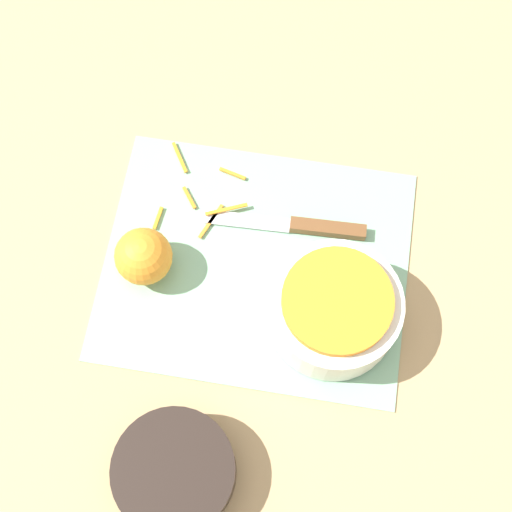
{
  "coord_description": "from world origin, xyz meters",
  "views": [
    {
      "loc": [
        -0.06,
        0.35,
        0.98
      ],
      "look_at": [
        0.0,
        0.0,
        0.04
      ],
      "focal_mm": 50.0,
      "sensor_mm": 36.0,
      "label": 1
    }
  ],
  "objects": [
    {
      "name": "bowl_dark",
      "position": [
        0.06,
        0.3,
        0.03
      ],
      "size": [
        0.16,
        0.16,
        0.06
      ],
      "color": "black",
      "rests_on": "ground_plane"
    },
    {
      "name": "knife",
      "position": [
        -0.07,
        -0.07,
        0.01
      ],
      "size": [
        0.24,
        0.03,
        0.02
      ],
      "rotation": [
        0.0,
        0.0,
        0.04
      ],
      "color": "brown",
      "rests_on": "cutting_board"
    },
    {
      "name": "peel_pile",
      "position": [
        0.1,
        -0.09,
        0.01
      ],
      "size": [
        0.13,
        0.15,
        0.01
      ],
      "color": "orange",
      "rests_on": "cutting_board"
    },
    {
      "name": "cutting_board",
      "position": [
        0.0,
        0.0,
        0.0
      ],
      "size": [
        0.44,
        0.36,
        0.01
      ],
      "color": "#84B793",
      "rests_on": "ground_plane"
    },
    {
      "name": "ground_plane",
      "position": [
        0.0,
        0.0,
        0.0
      ],
      "size": [
        4.0,
        4.0,
        0.0
      ],
      "primitive_type": "plane",
      "color": "tan"
    },
    {
      "name": "orange_left",
      "position": [
        0.15,
        0.03,
        0.05
      ],
      "size": [
        0.08,
        0.08,
        0.08
      ],
      "color": "orange",
      "rests_on": "cutting_board"
    },
    {
      "name": "bowl_speckled",
      "position": [
        -0.12,
        0.06,
        0.05
      ],
      "size": [
        0.18,
        0.18,
        0.09
      ],
      "color": "silver",
      "rests_on": "cutting_board"
    }
  ]
}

